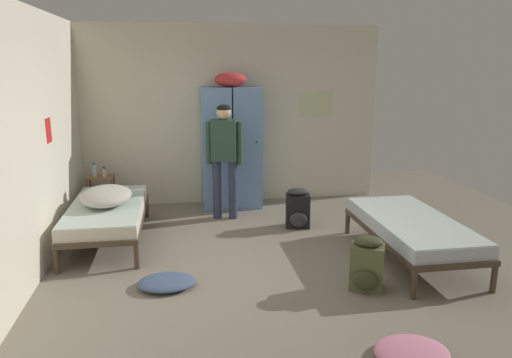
{
  "coord_description": "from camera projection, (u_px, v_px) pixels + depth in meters",
  "views": [
    {
      "loc": [
        -0.82,
        -4.81,
        2.2
      ],
      "look_at": [
        0.0,
        0.27,
        0.95
      ],
      "focal_mm": 33.59,
      "sensor_mm": 36.0,
      "label": 1
    }
  ],
  "objects": [
    {
      "name": "room_backdrop",
      "position": [
        145.0,
        130.0,
        5.97
      ],
      "size": [
        4.73,
        5.48,
        2.79
      ],
      "color": "beige",
      "rests_on": "ground_plane"
    },
    {
      "name": "lotion_bottle",
      "position": [
        104.0,
        172.0,
        7.04
      ],
      "size": [
        0.06,
        0.06,
        0.15
      ],
      "color": "beige",
      "rests_on": "shelf_unit"
    },
    {
      "name": "bed_left_rear",
      "position": [
        107.0,
        212.0,
        6.0
      ],
      "size": [
        0.9,
        1.9,
        0.49
      ],
      "color": "#473828",
      "rests_on": "ground_plane"
    },
    {
      "name": "ground_plane",
      "position": [
        260.0,
        268.0,
        5.27
      ],
      "size": [
        8.67,
        8.67,
        0.0
      ],
      "primitive_type": "plane",
      "color": "gray"
    },
    {
      "name": "locker_bank",
      "position": [
        231.0,
        145.0,
        7.36
      ],
      "size": [
        0.9,
        0.55,
        2.07
      ],
      "color": "#6B93C6",
      "rests_on": "ground_plane"
    },
    {
      "name": "clothes_pile_denim",
      "position": [
        167.0,
        282.0,
        4.82
      ],
      "size": [
        0.58,
        0.45,
        0.1
      ],
      "color": "#42567A",
      "rests_on": "ground_plane"
    },
    {
      "name": "bed_right",
      "position": [
        411.0,
        227.0,
        5.45
      ],
      "size": [
        0.9,
        1.9,
        0.49
      ],
      "color": "#473828",
      "rests_on": "ground_plane"
    },
    {
      "name": "clothes_pile_pink",
      "position": [
        412.0,
        353.0,
        3.66
      ],
      "size": [
        0.58,
        0.5,
        0.09
      ],
      "color": "pink",
      "rests_on": "ground_plane"
    },
    {
      "name": "water_bottle",
      "position": [
        94.0,
        170.0,
        7.07
      ],
      "size": [
        0.07,
        0.07,
        0.2
      ],
      "color": "#B2DBEA",
      "rests_on": "shelf_unit"
    },
    {
      "name": "person_traveler",
      "position": [
        224.0,
        151.0,
        6.76
      ],
      "size": [
        0.51,
        0.29,
        1.64
      ],
      "color": "#2D334C",
      "rests_on": "ground_plane"
    },
    {
      "name": "backpack_black",
      "position": [
        298.0,
        209.0,
        6.54
      ],
      "size": [
        0.36,
        0.37,
        0.55
      ],
      "color": "black",
      "rests_on": "ground_plane"
    },
    {
      "name": "shelf_unit",
      "position": [
        101.0,
        191.0,
        7.14
      ],
      "size": [
        0.38,
        0.3,
        0.57
      ],
      "color": "brown",
      "rests_on": "ground_plane"
    },
    {
      "name": "backpack_olive",
      "position": [
        367.0,
        264.0,
        4.74
      ],
      "size": [
        0.39,
        0.4,
        0.55
      ],
      "color": "#566038",
      "rests_on": "ground_plane"
    },
    {
      "name": "bedding_heap",
      "position": [
        106.0,
        196.0,
        5.93
      ],
      "size": [
        0.62,
        0.82,
        0.22
      ],
      "color": "#B7B2A8",
      "rests_on": "bed_left_rear"
    }
  ]
}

